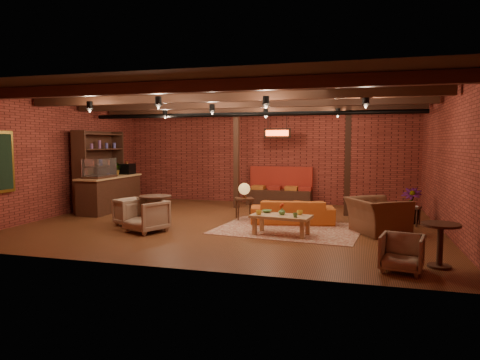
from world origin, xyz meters
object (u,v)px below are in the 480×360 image
(armchair_b, at_px, (146,214))
(armchair_far, at_px, (402,251))
(armchair_a, at_px, (134,211))
(armchair_right, at_px, (377,210))
(plant_tall, at_px, (412,170))
(sofa, at_px, (292,211))
(round_table_right, at_px, (440,238))
(round_table_left, at_px, (155,207))
(side_table_book, at_px, (411,208))
(coffee_table, at_px, (281,217))
(side_table_lamp, at_px, (244,192))

(armchair_b, relative_size, armchair_far, 1.25)
(armchair_a, distance_m, armchair_right, 5.81)
(armchair_far, bearing_deg, armchair_a, 171.59)
(plant_tall, bearing_deg, armchair_b, -155.18)
(armchair_right, xyz_separation_m, armchair_far, (0.25, -2.89, -0.21))
(armchair_far, relative_size, plant_tall, 0.24)
(armchair_b, bearing_deg, armchair_a, 162.16)
(sofa, xyz_separation_m, round_table_right, (2.90, -3.20, 0.18))
(round_table_left, height_order, plant_tall, plant_tall)
(armchair_b, relative_size, side_table_book, 1.54)
(armchair_b, xyz_separation_m, armchair_right, (5.11, 1.24, 0.13))
(armchair_a, height_order, armchair_b, armchair_b)
(coffee_table, xyz_separation_m, armchair_b, (-3.04, -0.50, 0.01))
(side_table_lamp, relative_size, armchair_b, 1.19)
(round_table_left, xyz_separation_m, armchair_far, (5.30, -2.01, -0.21))
(sofa, xyz_separation_m, coffee_table, (-0.05, -1.44, 0.09))
(coffee_table, relative_size, round_table_left, 1.74)
(round_table_left, height_order, armchair_a, round_table_left)
(coffee_table, bearing_deg, armchair_a, 178.18)
(coffee_table, bearing_deg, armchair_far, -42.77)
(round_table_right, bearing_deg, round_table_left, 164.74)
(sofa, relative_size, armchair_b, 2.54)
(sofa, distance_m, side_table_book, 2.93)
(side_table_book, bearing_deg, armchair_a, -164.36)
(round_table_left, xyz_separation_m, armchair_a, (-0.72, 0.26, -0.17))
(armchair_a, bearing_deg, armchair_right, -61.04)
(sofa, bearing_deg, plant_tall, -174.73)
(coffee_table, distance_m, armchair_b, 3.08)
(armchair_right, distance_m, armchair_far, 2.91)
(round_table_left, height_order, side_table_book, round_table_left)
(coffee_table, bearing_deg, plant_tall, 37.58)
(round_table_right, bearing_deg, side_table_book, 90.36)
(side_table_lamp, xyz_separation_m, armchair_b, (-1.76, -2.17, -0.33))
(armchair_right, relative_size, plant_tall, 0.45)
(armchair_far, bearing_deg, coffee_table, 149.45)
(round_table_left, relative_size, armchair_far, 1.22)
(coffee_table, distance_m, side_table_lamp, 2.13)
(round_table_left, relative_size, armchair_right, 0.65)
(coffee_table, height_order, armchair_right, armchair_right)
(sofa, distance_m, plant_tall, 3.20)
(coffee_table, bearing_deg, side_table_book, 33.98)
(armchair_far, bearing_deg, side_table_lamp, 145.53)
(sofa, height_order, armchair_b, armchair_b)
(side_table_lamp, relative_size, round_table_left, 1.22)
(coffee_table, height_order, plant_tall, plant_tall)
(side_table_lamp, xyz_separation_m, armchair_a, (-2.42, -1.55, -0.37))
(side_table_book, relative_size, round_table_right, 0.73)
(plant_tall, bearing_deg, side_table_lamp, -171.92)
(side_table_book, bearing_deg, round_table_left, -160.34)
(armchair_a, distance_m, armchair_far, 6.44)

